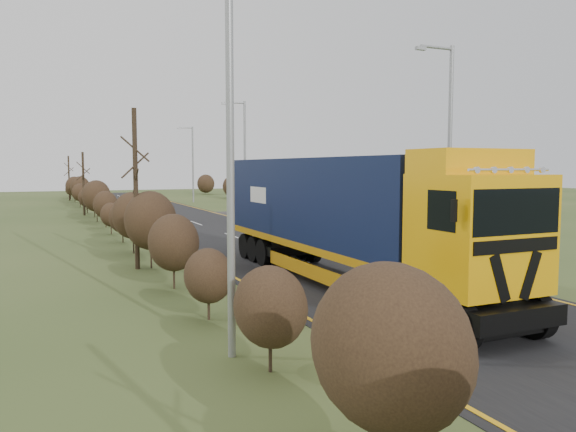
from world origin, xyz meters
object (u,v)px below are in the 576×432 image
(car_red_hatchback, at_px, (290,217))
(speed_sign, at_px, (287,204))
(lorry, at_px, (342,211))
(streetlight_near, at_px, (448,143))
(car_blue_sedan, at_px, (260,208))

(car_red_hatchback, xyz_separation_m, speed_sign, (-0.60, -0.91, 0.87))
(lorry, relative_size, speed_sign, 6.86)
(speed_sign, bearing_deg, streetlight_near, -83.45)
(lorry, height_order, speed_sign, lorry)
(car_red_hatchback, distance_m, speed_sign, 1.39)
(car_blue_sedan, height_order, streetlight_near, streetlight_near)
(car_blue_sedan, bearing_deg, speed_sign, 113.88)
(streetlight_near, bearing_deg, speed_sign, 96.55)
(streetlight_near, relative_size, speed_sign, 3.94)
(car_red_hatchback, relative_size, streetlight_near, 0.46)
(lorry, bearing_deg, car_red_hatchback, 71.00)
(lorry, bearing_deg, streetlight_near, 21.83)
(speed_sign, bearing_deg, lorry, -107.74)
(car_red_hatchback, distance_m, car_blue_sedan, 7.67)
(lorry, distance_m, car_red_hatchback, 17.55)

